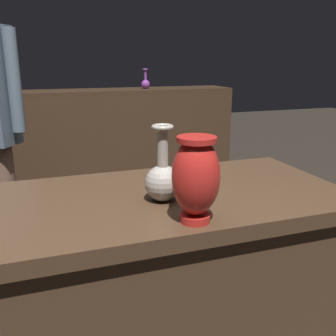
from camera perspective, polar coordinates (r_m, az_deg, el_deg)
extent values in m
cube|color=#422D1E|center=(1.51, 0.68, -19.15)|extent=(1.10, 0.59, 0.75)
cube|color=#422D1E|center=(1.32, 0.74, -4.80)|extent=(1.20, 0.64, 0.05)
cube|color=#382619|center=(3.47, -11.64, 2.95)|extent=(2.60, 0.40, 0.95)
cube|color=#382619|center=(3.40, -12.12, 11.11)|extent=(2.60, 0.40, 0.04)
sphere|color=gray|center=(1.22, -0.79, -2.29)|extent=(0.12, 0.12, 0.12)
cylinder|color=gray|center=(1.19, -0.81, 3.04)|extent=(0.04, 0.04, 0.13)
torus|color=gray|center=(1.18, -0.83, 6.21)|extent=(0.07, 0.07, 0.01)
cylinder|color=red|center=(1.09, 4.10, -7.49)|extent=(0.09, 0.09, 0.02)
ellipsoid|color=red|center=(1.04, 4.23, -1.32)|extent=(0.14, 0.14, 0.22)
cylinder|color=red|center=(1.02, 4.35, 4.34)|extent=(0.11, 0.11, 0.01)
sphere|color=#7A388E|center=(3.48, -3.41, 12.51)|extent=(0.08, 0.08, 0.08)
cylinder|color=#7A388E|center=(3.47, -3.43, 13.85)|extent=(0.02, 0.02, 0.10)
torus|color=#7A388E|center=(3.47, -3.45, 14.66)|extent=(0.05, 0.05, 0.01)
cylinder|color=brown|center=(2.40, -22.84, -5.96)|extent=(0.11, 0.11, 0.79)
cylinder|color=slate|center=(2.17, -22.24, 12.05)|extent=(0.07, 0.07, 0.53)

